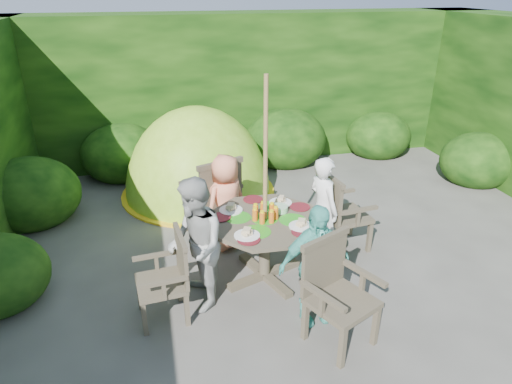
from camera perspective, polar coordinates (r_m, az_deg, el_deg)
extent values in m
plane|color=#4B4843|center=(5.27, 7.83, -9.54)|extent=(60.00, 60.00, 0.00)
cube|color=black|center=(8.38, -1.49, 13.03)|extent=(9.00, 1.00, 2.50)
cylinder|color=#3D3628|center=(4.91, 1.08, -7.30)|extent=(0.12, 0.12, 0.68)
cube|color=#3D3628|center=(5.08, 1.05, -10.28)|extent=(0.88, 0.41, 0.06)
cube|color=#3D3628|center=(5.08, 1.05, -10.28)|extent=(0.41, 0.88, 0.06)
cylinder|color=#3D3628|center=(4.73, 1.12, -3.58)|extent=(1.60, 1.60, 0.04)
cylinder|color=green|center=(4.48, 0.10, -4.98)|extent=(0.28, 0.28, 0.00)
cylinder|color=green|center=(4.71, 4.60, -3.49)|extent=(0.28, 0.28, 0.00)
cylinder|color=green|center=(4.75, -2.33, -3.18)|extent=(0.28, 0.28, 0.00)
cylinder|color=green|center=(4.97, 2.03, -1.85)|extent=(0.28, 0.28, 0.00)
cylinder|color=green|center=(4.72, 1.12, -3.34)|extent=(0.28, 0.28, 0.00)
cylinder|color=white|center=(5.04, 3.08, -1.33)|extent=(0.25, 0.25, 0.01)
cylinder|color=white|center=(4.88, -3.16, -2.26)|extent=(0.25, 0.25, 0.01)
cylinder|color=white|center=(4.40, -1.13, -5.46)|extent=(0.25, 0.25, 0.01)
cylinder|color=white|center=(4.58, 5.69, -4.29)|extent=(0.25, 0.25, 0.01)
cylinder|color=#AB0B16|center=(4.97, 5.52, -1.86)|extent=(0.22, 0.22, 0.01)
cylinder|color=#AB0B16|center=(5.11, -0.36, -0.92)|extent=(0.22, 0.22, 0.01)
cylinder|color=#AB0B16|center=(4.75, -4.48, -3.15)|extent=(0.22, 0.22, 0.01)
cylinder|color=#AB0B16|center=(4.34, -0.92, -5.95)|extent=(0.22, 0.22, 0.01)
cylinder|color=#AB0B16|center=(4.49, 5.84, -4.97)|extent=(0.22, 0.22, 0.01)
cylinder|color=green|center=(4.86, 2.94, -2.09)|extent=(0.18, 0.18, 0.06)
cylinder|color=olive|center=(4.56, 1.16, 0.81)|extent=(0.06, 0.06, 2.20)
cube|color=#3D3628|center=(5.55, 11.19, -2.92)|extent=(0.54, 0.56, 0.05)
cube|color=#3D3628|center=(5.60, 14.00, -5.44)|extent=(0.05, 0.05, 0.41)
cube|color=#3D3628|center=(5.91, 11.78, -3.52)|extent=(0.05, 0.05, 0.41)
cube|color=#3D3628|center=(5.39, 10.17, -6.29)|extent=(0.05, 0.05, 0.41)
cube|color=#3D3628|center=(5.71, 8.09, -4.25)|extent=(0.05, 0.05, 0.41)
cube|color=#3D3628|center=(5.32, 9.25, -0.84)|extent=(0.10, 0.51, 0.48)
cube|color=#3D3628|center=(5.27, 12.72, -2.24)|extent=(0.49, 0.10, 0.04)
cube|color=#3D3628|center=(5.66, 10.07, -0.08)|extent=(0.49, 0.10, 0.04)
cube|color=#3D3628|center=(4.44, -11.80, -11.20)|extent=(0.49, 0.50, 0.04)
cube|color=#3D3628|center=(4.70, -14.35, -12.15)|extent=(0.05, 0.05, 0.37)
cube|color=#3D3628|center=(4.39, -13.78, -15.09)|extent=(0.05, 0.05, 0.37)
cube|color=#3D3628|center=(4.73, -9.58, -11.41)|extent=(0.05, 0.05, 0.37)
cube|color=#3D3628|center=(4.42, -8.62, -14.26)|extent=(0.05, 0.05, 0.37)
cube|color=#3D3628|center=(4.33, -9.27, -8.17)|extent=(0.08, 0.46, 0.44)
cube|color=#3D3628|center=(4.53, -12.43, -7.73)|extent=(0.45, 0.09, 0.04)
cube|color=#3D3628|center=(4.15, -11.53, -11.00)|extent=(0.45, 0.09, 0.04)
cube|color=#3D3628|center=(5.74, -5.61, -1.03)|extent=(0.72, 0.71, 0.05)
cube|color=#3D3628|center=(6.14, -4.69, -1.69)|extent=(0.07, 0.07, 0.45)
cube|color=#3D3628|center=(5.94, -8.63, -2.83)|extent=(0.07, 0.07, 0.45)
cube|color=#3D3628|center=(5.77, -2.30, -3.41)|extent=(0.07, 0.07, 0.45)
cube|color=#3D3628|center=(5.57, -6.43, -4.70)|extent=(0.07, 0.07, 0.45)
cube|color=#3D3628|center=(5.42, -4.39, 0.76)|extent=(0.54, 0.24, 0.54)
cube|color=#3D3628|center=(5.78, -3.28, 1.58)|extent=(0.25, 0.52, 0.04)
cube|color=#3D3628|center=(5.54, -8.22, 0.27)|extent=(0.25, 0.52, 0.04)
cube|color=#3D3628|center=(4.13, 10.70, -13.43)|extent=(0.68, 0.67, 0.05)
cube|color=#3D3628|center=(4.03, 10.72, -18.57)|extent=(0.07, 0.07, 0.42)
cube|color=#3D3628|center=(4.30, 14.72, -15.79)|extent=(0.07, 0.07, 0.42)
cube|color=#3D3628|center=(4.25, 6.16, -15.61)|extent=(0.07, 0.07, 0.42)
cube|color=#3D3628|center=(4.50, 10.24, -13.20)|extent=(0.07, 0.07, 0.42)
cube|color=#3D3628|center=(4.09, 8.48, -8.96)|extent=(0.48, 0.26, 0.50)
cube|color=#3D3628|center=(3.85, 8.34, -12.69)|extent=(0.26, 0.47, 0.04)
cube|color=#3D3628|center=(4.18, 13.29, -9.80)|extent=(0.26, 0.47, 0.04)
imported|color=white|center=(5.22, 8.36, -2.07)|extent=(0.41, 0.51, 1.23)
imported|color=#A5A6A0|center=(4.40, -7.55, -6.64)|extent=(0.55, 0.68, 1.35)
imported|color=#FC9068|center=(5.39, -3.74, -1.30)|extent=(0.69, 0.62, 1.18)
imported|color=#52C0AF|center=(4.24, 7.33, -9.03)|extent=(0.74, 0.37, 1.20)
ellipsoid|color=#88BE24|center=(7.10, -7.14, 0.00)|extent=(2.64, 2.64, 2.66)
ellipsoid|color=black|center=(6.44, -7.94, -2.78)|extent=(0.82, 0.56, 0.91)
cylinder|color=yellow|center=(7.10, -7.15, 0.12)|extent=(2.33, 2.33, 0.03)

